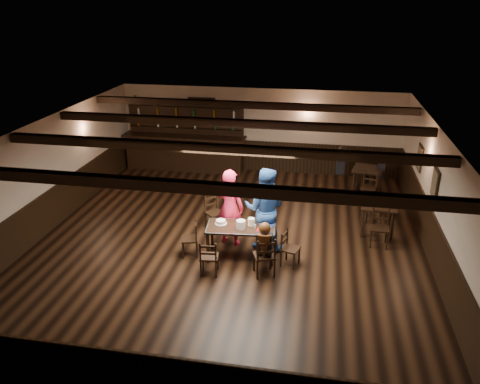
% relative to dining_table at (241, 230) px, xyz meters
% --- Properties ---
extents(ground, '(10.00, 10.00, 0.00)m').
position_rel_dining_table_xyz_m(ground, '(-0.38, 0.64, -0.66)').
color(ground, black).
rests_on(ground, ground).
extents(room_shell, '(9.02, 10.02, 2.71)m').
position_rel_dining_table_xyz_m(room_shell, '(-0.37, 0.68, 1.08)').
color(room_shell, beige).
rests_on(room_shell, ground).
extents(dining_table, '(1.55, 0.87, 0.75)m').
position_rel_dining_table_xyz_m(dining_table, '(0.00, 0.00, 0.00)').
color(dining_table, black).
rests_on(dining_table, ground).
extents(chair_near_left, '(0.40, 0.39, 0.79)m').
position_rel_dining_table_xyz_m(chair_near_left, '(-0.52, -0.84, -0.20)').
color(chair_near_left, black).
rests_on(chair_near_left, ground).
extents(chair_near_right, '(0.53, 0.52, 0.89)m').
position_rel_dining_table_xyz_m(chair_near_right, '(0.62, -0.68, -0.15)').
color(chair_near_right, black).
rests_on(chair_near_right, ground).
extents(chair_end_left, '(0.44, 0.45, 0.80)m').
position_rel_dining_table_xyz_m(chair_end_left, '(-1.07, -0.09, -0.20)').
color(chair_end_left, black).
rests_on(chair_end_left, ground).
extents(chair_end_right, '(0.44, 0.45, 0.78)m').
position_rel_dining_table_xyz_m(chair_end_right, '(1.03, -0.12, -0.21)').
color(chair_end_right, black).
rests_on(chair_end_right, ground).
extents(chair_far_pushed, '(0.55, 0.55, 0.85)m').
position_rel_dining_table_xyz_m(chair_far_pushed, '(-0.92, 1.29, -0.17)').
color(chair_far_pushed, black).
rests_on(chair_far_pushed, ground).
extents(woman_pink, '(0.75, 0.58, 1.83)m').
position_rel_dining_table_xyz_m(woman_pink, '(-0.36, 0.59, 0.25)').
color(woman_pink, '#ED2848').
rests_on(woman_pink, ground).
extents(man_blue, '(0.97, 0.77, 1.93)m').
position_rel_dining_table_xyz_m(man_blue, '(0.45, 0.52, 0.30)').
color(man_blue, navy).
rests_on(man_blue, ground).
extents(seated_person, '(0.32, 0.47, 0.77)m').
position_rel_dining_table_xyz_m(seated_person, '(0.59, -0.63, 0.14)').
color(seated_person, black).
rests_on(seated_person, ground).
extents(cake, '(0.27, 0.27, 0.09)m').
position_rel_dining_table_xyz_m(cake, '(-0.46, 0.06, 0.13)').
color(cake, white).
rests_on(cake, dining_table).
extents(plate_stack_a, '(0.19, 0.19, 0.18)m').
position_rel_dining_table_xyz_m(plate_stack_a, '(0.01, -0.08, 0.18)').
color(plate_stack_a, white).
rests_on(plate_stack_a, dining_table).
extents(plate_stack_b, '(0.15, 0.15, 0.17)m').
position_rel_dining_table_xyz_m(plate_stack_b, '(0.21, 0.09, 0.17)').
color(plate_stack_b, white).
rests_on(plate_stack_b, dining_table).
extents(tea_light, '(0.04, 0.04, 0.06)m').
position_rel_dining_table_xyz_m(tea_light, '(-0.02, 0.14, 0.11)').
color(tea_light, '#A5A8AD').
rests_on(tea_light, dining_table).
extents(salt_shaker, '(0.04, 0.04, 0.09)m').
position_rel_dining_table_xyz_m(salt_shaker, '(0.31, -0.03, 0.13)').
color(salt_shaker, silver).
rests_on(salt_shaker, dining_table).
extents(pepper_shaker, '(0.03, 0.03, 0.09)m').
position_rel_dining_table_xyz_m(pepper_shaker, '(0.45, -0.01, 0.13)').
color(pepper_shaker, '#A5A8AD').
rests_on(pepper_shaker, dining_table).
extents(drink_glass, '(0.06, 0.06, 0.10)m').
position_rel_dining_table_xyz_m(drink_glass, '(0.26, 0.14, 0.14)').
color(drink_glass, silver).
rests_on(drink_glass, dining_table).
extents(menu_red, '(0.28, 0.20, 0.00)m').
position_rel_dining_table_xyz_m(menu_red, '(0.49, -0.10, 0.09)').
color(menu_red, maroon).
rests_on(menu_red, dining_table).
extents(menu_blue, '(0.40, 0.34, 0.00)m').
position_rel_dining_table_xyz_m(menu_blue, '(0.54, 0.22, 0.09)').
color(menu_blue, '#0F234E').
rests_on(menu_blue, dining_table).
extents(bar_counter, '(4.04, 0.70, 2.20)m').
position_rel_dining_table_xyz_m(bar_counter, '(-2.82, 5.36, 0.06)').
color(bar_counter, black).
rests_on(bar_counter, ground).
extents(back_table_a, '(0.86, 0.86, 0.75)m').
position_rel_dining_table_xyz_m(back_table_a, '(3.04, 1.74, -0.01)').
color(back_table_a, black).
rests_on(back_table_a, ground).
extents(back_table_b, '(0.98, 0.98, 0.75)m').
position_rel_dining_table_xyz_m(back_table_b, '(2.98, 4.26, -0.01)').
color(back_table_b, black).
rests_on(back_table_b, ground).
extents(bg_patron_left, '(0.24, 0.39, 0.82)m').
position_rel_dining_table_xyz_m(bg_patron_left, '(2.20, 4.55, 0.21)').
color(bg_patron_left, black).
rests_on(bg_patron_left, ground).
extents(bg_patron_right, '(0.22, 0.35, 0.71)m').
position_rel_dining_table_xyz_m(bg_patron_right, '(3.36, 4.44, 0.15)').
color(bg_patron_right, black).
rests_on(bg_patron_right, ground).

